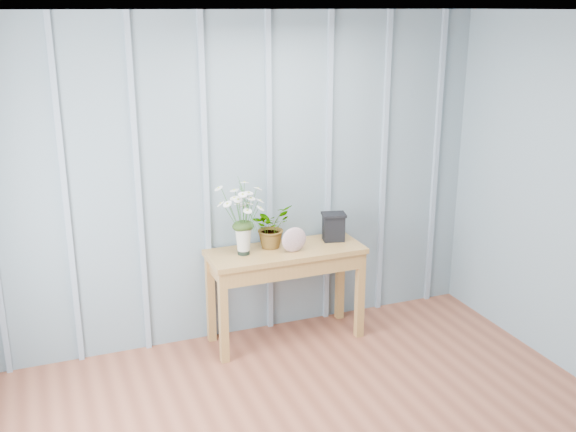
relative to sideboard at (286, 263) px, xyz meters
name	(u,v)px	position (x,y,z in m)	size (l,w,h in m)	color
room_shell	(307,108)	(-0.29, -1.08, 1.35)	(4.00, 4.50, 2.50)	gray
sideboard	(286,263)	(0.00, 0.00, 0.00)	(1.20, 0.45, 0.75)	olive
daisy_vase	(243,208)	(-0.33, 0.01, 0.47)	(0.40, 0.31, 0.57)	black
spider_plant	(271,226)	(-0.08, 0.09, 0.28)	(0.30, 0.26, 0.33)	#1E3412
felt_disc_vessel	(294,240)	(0.04, -0.08, 0.21)	(0.19, 0.05, 0.19)	#824657
carved_box	(334,227)	(0.43, 0.05, 0.23)	(0.21, 0.18, 0.22)	black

